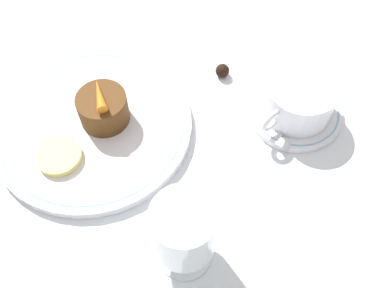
{
  "coord_description": "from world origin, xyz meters",
  "views": [
    {
      "loc": [
        0.17,
        0.32,
        0.51
      ],
      "look_at": [
        -0.03,
        0.1,
        0.04
      ],
      "focal_mm": 42.0,
      "sensor_mm": 36.0,
      "label": 1
    }
  ],
  "objects_px": {
    "dinner_plate": "(93,125)",
    "wine_glass": "(184,232)",
    "coffee_cup": "(299,99)",
    "dessert_cake": "(103,109)"
  },
  "relations": [
    {
      "from": "dinner_plate",
      "to": "wine_glass",
      "type": "relative_size",
      "value": 2.4
    },
    {
      "from": "coffee_cup",
      "to": "wine_glass",
      "type": "height_order",
      "value": "wine_glass"
    },
    {
      "from": "dinner_plate",
      "to": "dessert_cake",
      "type": "bearing_deg",
      "value": 160.77
    },
    {
      "from": "dinner_plate",
      "to": "coffee_cup",
      "type": "height_order",
      "value": "coffee_cup"
    },
    {
      "from": "coffee_cup",
      "to": "dessert_cake",
      "type": "xyz_separation_m",
      "value": [
        0.21,
        -0.17,
        -0.0
      ]
    },
    {
      "from": "wine_glass",
      "to": "dessert_cake",
      "type": "xyz_separation_m",
      "value": [
        -0.04,
        -0.21,
        -0.03
      ]
    },
    {
      "from": "wine_glass",
      "to": "coffee_cup",
      "type": "bearing_deg",
      "value": -169.26
    },
    {
      "from": "coffee_cup",
      "to": "wine_glass",
      "type": "bearing_deg",
      "value": 10.74
    },
    {
      "from": "coffee_cup",
      "to": "wine_glass",
      "type": "distance_m",
      "value": 0.26
    },
    {
      "from": "wine_glass",
      "to": "dinner_plate",
      "type": "bearing_deg",
      "value": -96.72
    }
  ]
}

